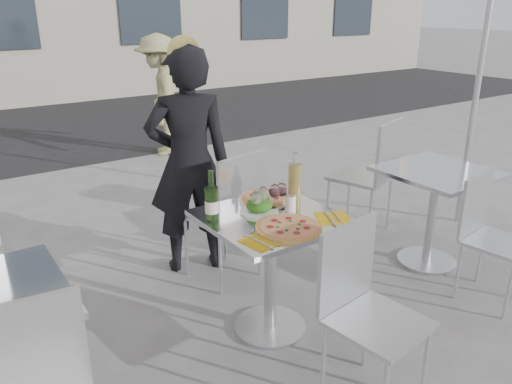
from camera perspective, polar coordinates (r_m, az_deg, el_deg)
ground at (r=3.19m, az=1.58°, el=-15.28°), size 80.00×80.00×0.00m
street_asphalt at (r=8.91m, az=-23.98°, el=6.66°), size 24.00×5.00×0.00m
main_table at (r=2.91m, az=1.69°, el=-6.61°), size 0.72×0.72×0.75m
side_table_right at (r=3.91m, az=19.74°, el=-0.55°), size 0.72×0.72×0.75m
chair_far at (r=3.42m, az=-2.78°, el=-1.72°), size 0.51×0.52×0.96m
chair_near at (r=2.51m, az=12.14°, el=-11.95°), size 0.46×0.47×0.90m
side_chair_rfar at (r=4.27m, az=13.28°, el=2.65°), size 0.58×0.59×1.01m
side_chair_rnear at (r=3.61m, az=24.94°, el=-3.73°), size 0.43×0.44×0.84m
woman_diner at (r=3.57m, az=-7.67°, el=3.32°), size 0.69×0.57×1.64m
pedestrian_b at (r=6.70m, az=-10.88°, el=10.77°), size 0.90×1.14×1.55m
pizza_near at (r=2.65m, az=3.74°, el=-4.08°), size 0.35×0.35×0.02m
pizza_far at (r=3.03m, az=1.08°, el=-0.72°), size 0.33×0.33×0.03m
salad_plate at (r=2.85m, az=0.36°, el=-1.67°), size 0.22×0.22×0.09m
wine_bottle at (r=2.71m, az=-5.09°, el=-1.18°), size 0.07×0.08×0.29m
carafe at (r=3.04m, az=4.45°, el=1.35°), size 0.08×0.08×0.29m
sugar_shaker at (r=2.88m, az=3.94°, el=-1.11°), size 0.06×0.06×0.11m
wineglass_white_a at (r=2.77m, az=0.06°, el=-0.73°), size 0.07×0.07×0.16m
wineglass_white_b at (r=2.83m, az=0.81°, el=-0.27°), size 0.07×0.07×0.16m
wineglass_red_a at (r=2.87m, az=2.14°, el=0.00°), size 0.07×0.07×0.16m
wineglass_red_b at (r=2.89m, az=2.96°, el=0.15°), size 0.07×0.07×0.16m
napkin_left at (r=2.52m, az=0.70°, el=-5.61°), size 0.20×0.20×0.01m
napkin_right at (r=2.82m, az=8.79°, el=-2.91°), size 0.24×0.24×0.01m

